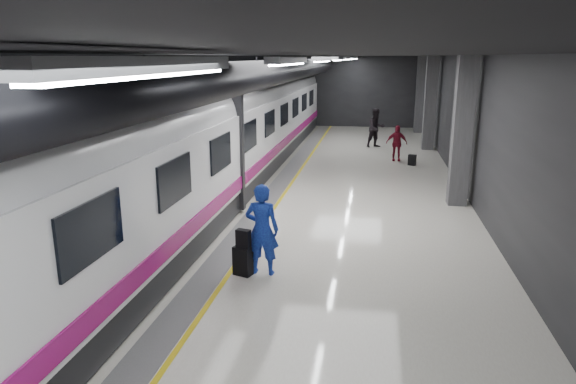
{
  "coord_description": "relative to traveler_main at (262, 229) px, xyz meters",
  "views": [
    {
      "loc": [
        1.97,
        -14.06,
        4.45
      ],
      "look_at": [
        -0.04,
        -2.33,
        1.3
      ],
      "focal_mm": 32.0,
      "sensor_mm": 36.0,
      "label": 1
    }
  ],
  "objects": [
    {
      "name": "train",
      "position": [
        -2.98,
        4.2,
        1.09
      ],
      "size": [
        3.05,
        38.0,
        4.05
      ],
      "color": "black",
      "rests_on": "ground"
    },
    {
      "name": "suitcase_far",
      "position": [
        3.82,
        12.01,
        -0.75
      ],
      "size": [
        0.36,
        0.3,
        0.46
      ],
      "primitive_type": "cube",
      "rotation": [
        0.0,
        0.0,
        -0.38
      ],
      "color": "black",
      "rests_on": "ground"
    },
    {
      "name": "platform_hall",
      "position": [
        -0.02,
        5.16,
        2.56
      ],
      "size": [
        10.02,
        40.02,
        4.51
      ],
      "color": "black",
      "rests_on": "ground"
    },
    {
      "name": "shoulder_bag",
      "position": [
        -0.36,
        -0.18,
        -0.16
      ],
      "size": [
        0.32,
        0.23,
        0.39
      ],
      "primitive_type": "cube",
      "rotation": [
        0.0,
        0.0,
        -0.26
      ],
      "color": "black",
      "rests_on": "suitcase_main"
    },
    {
      "name": "traveler_main",
      "position": [
        0.0,
        0.0,
        0.0
      ],
      "size": [
        0.72,
        0.48,
        1.95
      ],
      "primitive_type": "imported",
      "rotation": [
        0.0,
        0.0,
        3.12
      ],
      "color": "#1845B7",
      "rests_on": "ground"
    },
    {
      "name": "traveler_far_b",
      "position": [
        3.18,
        12.93,
        -0.19
      ],
      "size": [
        0.94,
        0.43,
        1.56
      ],
      "primitive_type": "imported",
      "rotation": [
        0.0,
        0.0,
        0.05
      ],
      "color": "maroon",
      "rests_on": "ground"
    },
    {
      "name": "traveler_far_a",
      "position": [
        2.27,
        16.33,
        0.01
      ],
      "size": [
        1.2,
        1.14,
        1.96
      ],
      "primitive_type": "imported",
      "rotation": [
        0.0,
        0.0,
        0.56
      ],
      "color": "black",
      "rests_on": "ground"
    },
    {
      "name": "suitcase_main",
      "position": [
        -0.39,
        -0.15,
        -0.67
      ],
      "size": [
        0.44,
        0.35,
        0.62
      ],
      "primitive_type": "cube",
      "rotation": [
        0.0,
        0.0,
        -0.33
      ],
      "color": "black",
      "rests_on": "ground"
    },
    {
      "name": "ground",
      "position": [
        0.26,
        4.2,
        -0.98
      ],
      "size": [
        40.0,
        40.0,
        0.0
      ],
      "primitive_type": "plane",
      "color": "silver",
      "rests_on": "ground"
    }
  ]
}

